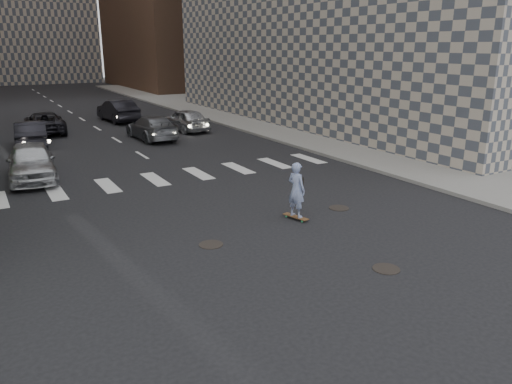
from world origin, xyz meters
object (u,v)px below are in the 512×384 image
at_px(silver_sedan, 31,162).
at_px(traffic_car_b, 152,127).
at_px(traffic_car_c, 45,123).
at_px(traffic_car_d, 185,120).
at_px(traffic_car_e, 118,111).
at_px(skateboarder, 296,190).
at_px(traffic_car_a, 31,134).

xyz_separation_m(silver_sedan, traffic_car_b, (7.47, 6.68, -0.08)).
relative_size(silver_sedan, traffic_car_c, 0.93).
distance_m(traffic_car_b, traffic_car_c, 7.59).
bearing_deg(traffic_car_c, traffic_car_d, 160.32).
distance_m(traffic_car_c, traffic_car_e, 6.16).
relative_size(traffic_car_b, traffic_car_d, 1.13).
height_order(skateboarder, traffic_car_c, skateboarder).
height_order(traffic_car_c, traffic_car_d, traffic_car_d).
relative_size(traffic_car_b, traffic_car_e, 1.00).
xyz_separation_m(skateboarder, traffic_car_b, (0.63, 16.37, -0.30)).
relative_size(traffic_car_a, traffic_car_b, 0.92).
height_order(silver_sedan, traffic_car_c, silver_sedan).
distance_m(silver_sedan, traffic_car_b, 10.02).
relative_size(skateboarder, traffic_car_e, 0.39).
xyz_separation_m(traffic_car_b, traffic_car_d, (2.89, 1.82, 0.03)).
bearing_deg(traffic_car_a, traffic_car_c, -100.12).
relative_size(skateboarder, traffic_car_d, 0.44).
distance_m(traffic_car_b, traffic_car_d, 3.42).
distance_m(traffic_car_d, traffic_car_e, 6.99).
distance_m(traffic_car_a, traffic_car_b, 6.69).
bearing_deg(skateboarder, silver_sedan, 110.59).
height_order(traffic_car_a, traffic_car_e, traffic_car_e).
relative_size(skateboarder, traffic_car_b, 0.39).
height_order(traffic_car_b, traffic_car_c, traffic_car_b).
bearing_deg(traffic_car_a, skateboarder, 115.20).
bearing_deg(traffic_car_e, traffic_car_d, 107.98).
xyz_separation_m(traffic_car_a, traffic_car_b, (6.63, -0.85, -0.03)).
relative_size(traffic_car_b, traffic_car_c, 0.98).
height_order(silver_sedan, traffic_car_d, silver_sedan).
distance_m(silver_sedan, traffic_car_d, 13.40).
bearing_deg(traffic_car_c, traffic_car_b, 138.43).
relative_size(silver_sedan, traffic_car_d, 1.07).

